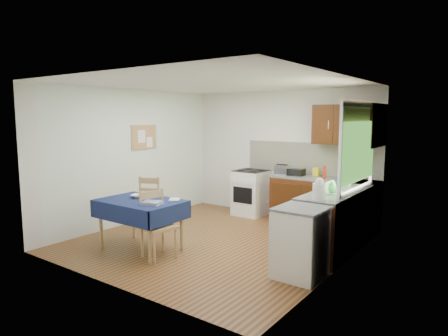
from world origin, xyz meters
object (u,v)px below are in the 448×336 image
Objects in this scene: dining_table at (140,207)px; chair_near at (157,222)px; chair_far at (153,201)px; sandwich_press at (297,171)px; kettle at (319,190)px; dish_rack at (330,192)px; toaster at (282,170)px.

chair_near is at bearing -22.34° from dining_table.
chair_far is (-0.69, 0.91, -0.15)m from dining_table.
sandwich_press is (0.77, 2.87, 0.47)m from chair_near.
kettle is (2.40, 0.94, 0.38)m from dining_table.
sandwich_press is (1.89, 1.87, 0.47)m from chair_far.
kettle reaches higher than dish_rack.
chair_near is at bearing -152.34° from kettle.
dish_rack is (3.05, 0.54, 0.42)m from chair_far.
chair_far is 3.58× the size of sandwich_press.
dish_rack is (1.43, -1.24, -0.07)m from toaster.
kettle reaches higher than toaster.
sandwich_press is at bearing -0.84° from chair_near.
chair_near is (0.43, -0.09, -0.15)m from dining_table.
kettle is (1.98, 1.04, 0.52)m from chair_near.
kettle reaches higher than chair_far.
sandwich_press reaches higher than chair_near.
chair_far is at bearing -179.40° from kettle.
kettle reaches higher than chair_near.
chair_far reaches higher than dining_table.
toaster is at bearing 3.90° from chair_near.
toaster reaches higher than dish_rack.
toaster reaches higher than chair_far.
toaster is (1.63, 1.78, 0.49)m from chair_far.
toaster is 0.92× the size of kettle.
dish_rack is (2.36, 1.46, 0.27)m from dining_table.
dining_table is 3.04m from sandwich_press.
toaster is at bearing 60.55° from dining_table.
dish_rack is 0.53m from kettle.
sandwich_press is (0.26, 0.08, -0.02)m from toaster.
dining_table is 4.64× the size of toaster.
sandwich_press is 0.91× the size of kettle.
chair_near is 2.53× the size of dish_rack.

